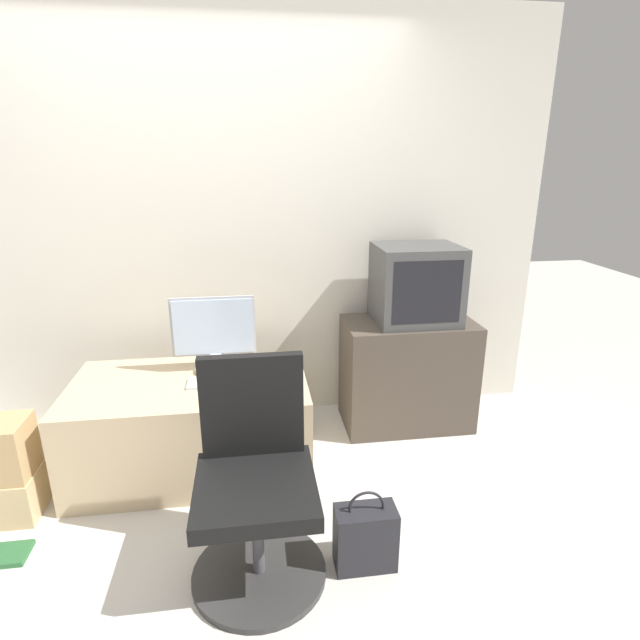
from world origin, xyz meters
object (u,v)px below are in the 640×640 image
object	(u,v)px
mouse	(256,379)
crt_tv	(416,284)
main_monitor	(214,336)
handbag	(365,537)
office_chair	(256,490)
cardboard_box_lower	(18,493)
book	(10,554)
keyboard	(214,382)

from	to	relation	value
mouse	crt_tv	world-z (taller)	crt_tv
main_monitor	crt_tv	world-z (taller)	crt_tv
mouse	handbag	bearing A→B (deg)	-61.67
office_chair	cardboard_box_lower	size ratio (longest dim) A/B	3.51
main_monitor	crt_tv	size ratio (longest dim) A/B	0.92
cardboard_box_lower	book	xyz separation A→B (m)	(0.07, -0.31, -0.10)
keyboard	handbag	world-z (taller)	keyboard
keyboard	book	bearing A→B (deg)	-148.28
keyboard	mouse	world-z (taller)	mouse
main_monitor	book	distance (m)	1.38
main_monitor	handbag	world-z (taller)	main_monitor
crt_tv	cardboard_box_lower	distance (m)	2.45
book	keyboard	bearing A→B (deg)	31.72
keyboard	office_chair	bearing A→B (deg)	-75.13
cardboard_box_lower	office_chair	bearing A→B (deg)	-23.54
office_chair	book	size ratio (longest dim) A/B	5.74
handbag	book	bearing A→B (deg)	170.32
crt_tv	handbag	world-z (taller)	crt_tv
crt_tv	book	distance (m)	2.52
mouse	office_chair	xyz separation A→B (m)	(-0.02, -0.75, -0.16)
keyboard	office_chair	size ratio (longest dim) A/B	0.31
keyboard	handbag	xyz separation A→B (m)	(0.66, -0.83, -0.39)
main_monitor	crt_tv	distance (m)	1.27
main_monitor	cardboard_box_lower	xyz separation A→B (m)	(-0.98, -0.43, -0.63)
office_chair	cardboard_box_lower	bearing A→B (deg)	156.46
mouse	crt_tv	size ratio (longest dim) A/B	0.12
mouse	handbag	world-z (taller)	mouse
main_monitor	keyboard	size ratio (longest dim) A/B	1.62
handbag	book	xyz separation A→B (m)	(-1.57, 0.27, -0.14)
mouse	main_monitor	bearing A→B (deg)	139.71
main_monitor	handbag	size ratio (longest dim) A/B	1.23
cardboard_box_lower	handbag	distance (m)	1.74
handbag	book	world-z (taller)	handbag
mouse	book	bearing A→B (deg)	-154.31
book	cardboard_box_lower	bearing A→B (deg)	102.65
handbag	book	size ratio (longest dim) A/B	2.35
cardboard_box_lower	keyboard	bearing A→B (deg)	14.58
crt_tv	office_chair	bearing A→B (deg)	-132.46
office_chair	book	bearing A→B (deg)	169.44
keyboard	mouse	size ratio (longest dim) A/B	4.63
main_monitor	keyboard	world-z (taller)	main_monitor
keyboard	book	xyz separation A→B (m)	(-0.91, -0.56, -0.53)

